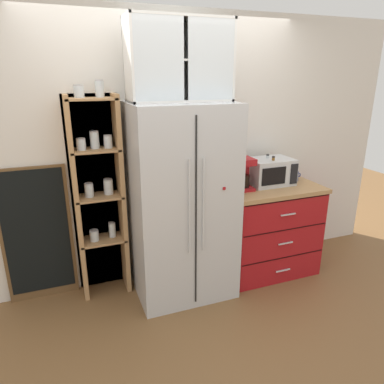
{
  "coord_description": "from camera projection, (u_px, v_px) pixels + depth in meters",
  "views": [
    {
      "loc": [
        -0.98,
        -2.84,
        1.99
      ],
      "look_at": [
        0.1,
        -0.0,
        0.98
      ],
      "focal_mm": 33.07,
      "sensor_mm": 36.0,
      "label": 1
    }
  ],
  "objects": [
    {
      "name": "pantry_shelf_column",
      "position": [
        98.0,
        192.0,
        3.19
      ],
      "size": [
        0.47,
        0.29,
        1.95
      ],
      "color": "brown",
      "rests_on": "ground"
    },
    {
      "name": "mug_cream",
      "position": [
        267.0,
        179.0,
        3.57
      ],
      "size": [
        0.11,
        0.08,
        0.09
      ],
      "color": "silver",
      "rests_on": "counter_cabinet"
    },
    {
      "name": "microwave",
      "position": [
        270.0,
        171.0,
        3.54
      ],
      "size": [
        0.44,
        0.33,
        0.26
      ],
      "color": "silver",
      "rests_on": "counter_cabinet"
    },
    {
      "name": "coffee_maker",
      "position": [
        242.0,
        173.0,
        3.38
      ],
      "size": [
        0.17,
        0.2,
        0.31
      ],
      "color": "#A8161C",
      "rests_on": "counter_cabinet"
    },
    {
      "name": "refrigerator",
      "position": [
        182.0,
        203.0,
        3.2
      ],
      "size": [
        0.88,
        0.73,
        1.78
      ],
      "color": "silver",
      "rests_on": "ground"
    },
    {
      "name": "bottle_clear",
      "position": [
        267.0,
        170.0,
        3.57
      ],
      "size": [
        0.07,
        0.07,
        0.3
      ],
      "color": "silver",
      "rests_on": "counter_cabinet"
    },
    {
      "name": "mug_navy",
      "position": [
        295.0,
        176.0,
        3.69
      ],
      "size": [
        0.11,
        0.07,
        0.09
      ],
      "color": "navy",
      "rests_on": "counter_cabinet"
    },
    {
      "name": "wall_back_cream",
      "position": [
        168.0,
        152.0,
        3.43
      ],
      "size": [
        4.98,
        0.1,
        2.55
      ],
      "primitive_type": "cube",
      "color": "silver",
      "rests_on": "ground"
    },
    {
      "name": "ground_plane",
      "position": [
        182.0,
        287.0,
        3.48
      ],
      "size": [
        10.68,
        10.68,
        0.0
      ],
      "primitive_type": "plane",
      "color": "brown"
    },
    {
      "name": "upper_cabinet",
      "position": [
        178.0,
        61.0,
        2.86
      ],
      "size": [
        0.85,
        0.32,
        0.64
      ],
      "color": "silver",
      "rests_on": "refrigerator"
    },
    {
      "name": "counter_cabinet",
      "position": [
        267.0,
        228.0,
        3.68
      ],
      "size": [
        0.97,
        0.67,
        0.93
      ],
      "color": "#A8161C",
      "rests_on": "ground"
    },
    {
      "name": "bottle_amber",
      "position": [
        272.0,
        173.0,
        3.47
      ],
      "size": [
        0.07,
        0.07,
        0.3
      ],
      "color": "brown",
      "rests_on": "counter_cabinet"
    },
    {
      "name": "chalkboard_menu",
      "position": [
        37.0,
        235.0,
        3.15
      ],
      "size": [
        0.6,
        0.04,
        1.25
      ],
      "color": "brown",
      "rests_on": "ground"
    }
  ]
}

